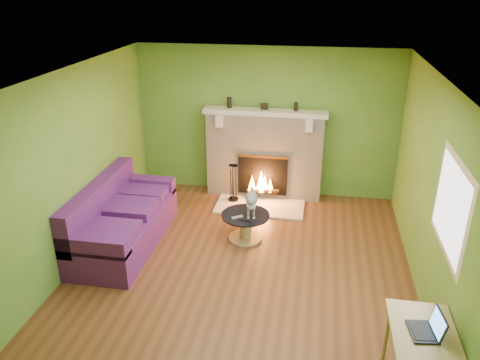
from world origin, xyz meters
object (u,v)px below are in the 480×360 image
object	(u,v)px
desk	(424,345)
cat	(251,201)
sofa	(120,221)
coffee_table	(245,225)

from	to	relation	value
desk	cat	bearing A→B (deg)	126.24
sofa	desk	distance (m)	4.39
sofa	cat	world-z (taller)	sofa
desk	sofa	bearing A→B (deg)	150.40
sofa	desk	world-z (taller)	sofa
coffee_table	desk	world-z (taller)	desk
coffee_table	sofa	bearing A→B (deg)	-166.06
coffee_table	desk	bearing A→B (deg)	-52.12
sofa	coffee_table	distance (m)	1.84
coffee_table	cat	bearing A→B (deg)	32.01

